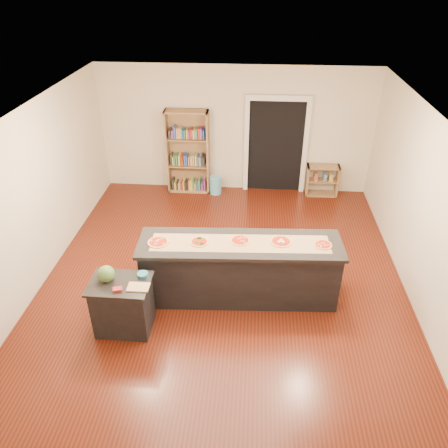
# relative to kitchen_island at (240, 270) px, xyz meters

# --- Properties ---
(room) EXTENTS (6.00, 7.00, 2.80)m
(room) POSITION_rel_kitchen_island_xyz_m (-0.28, 0.34, 0.89)
(room) COLOR beige
(room) RESTS_ON ground
(doorway) EXTENTS (1.40, 0.09, 2.21)m
(doorway) POSITION_rel_kitchen_island_xyz_m (0.62, 3.80, 0.69)
(doorway) COLOR black
(doorway) RESTS_ON room
(kitchen_island) EXTENTS (3.07, 0.83, 1.01)m
(kitchen_island) POSITION_rel_kitchen_island_xyz_m (0.00, 0.00, 0.00)
(kitchen_island) COLOR black
(kitchen_island) RESTS_ON ground
(side_counter) EXTENTS (0.84, 0.62, 0.84)m
(side_counter) POSITION_rel_kitchen_island_xyz_m (-1.62, -0.85, -0.09)
(side_counter) COLOR black
(side_counter) RESTS_ON ground
(bookshelf) EXTENTS (0.94, 0.34, 1.89)m
(bookshelf) POSITION_rel_kitchen_island_xyz_m (-1.33, 3.62, 0.43)
(bookshelf) COLOR #936F47
(bookshelf) RESTS_ON ground
(low_shelf) EXTENTS (0.71, 0.30, 0.71)m
(low_shelf) POSITION_rel_kitchen_island_xyz_m (1.70, 3.63, -0.15)
(low_shelf) COLOR #936F47
(low_shelf) RESTS_ON ground
(waste_bin) EXTENTS (0.28, 0.28, 0.40)m
(waste_bin) POSITION_rel_kitchen_island_xyz_m (-0.71, 3.51, -0.31)
(waste_bin) COLOR #5AA6C9
(waste_bin) RESTS_ON ground
(kraft_paper) EXTENTS (2.68, 0.62, 0.00)m
(kraft_paper) POSITION_rel_kitchen_island_xyz_m (0.00, -0.02, 0.50)
(kraft_paper) COLOR #A77D56
(kraft_paper) RESTS_ON kitchen_island
(watermelon) EXTENTS (0.23, 0.23, 0.23)m
(watermelon) POSITION_rel_kitchen_island_xyz_m (-1.80, -0.81, 0.44)
(watermelon) COLOR #144214
(watermelon) RESTS_ON side_counter
(cutting_board) EXTENTS (0.30, 0.20, 0.02)m
(cutting_board) POSITION_rel_kitchen_island_xyz_m (-1.34, -0.93, 0.34)
(cutting_board) COLOR tan
(cutting_board) RESTS_ON side_counter
(package_red) EXTENTS (0.14, 0.12, 0.04)m
(package_red) POSITION_rel_kitchen_island_xyz_m (-1.60, -1.02, 0.35)
(package_red) COLOR maroon
(package_red) RESTS_ON side_counter
(package_teal) EXTENTS (0.15, 0.15, 0.06)m
(package_teal) POSITION_rel_kitchen_island_xyz_m (-1.33, -0.69, 0.35)
(package_teal) COLOR #195966
(package_teal) RESTS_ON side_counter
(pizza_a) EXTENTS (0.34, 0.34, 0.02)m
(pizza_a) POSITION_rel_kitchen_island_xyz_m (-1.22, -0.10, 0.52)
(pizza_a) COLOR tan
(pizza_a) RESTS_ON kitchen_island
(pizza_b) EXTENTS (0.30, 0.30, 0.02)m
(pizza_b) POSITION_rel_kitchen_island_xyz_m (-0.61, -0.04, 0.52)
(pizza_b) COLOR tan
(pizza_b) RESTS_ON kitchen_island
(pizza_c) EXTENTS (0.29, 0.29, 0.02)m
(pizza_c) POSITION_rel_kitchen_island_xyz_m (-0.00, 0.04, 0.52)
(pizza_c) COLOR tan
(pizza_c) RESTS_ON kitchen_island
(pizza_d) EXTENTS (0.32, 0.32, 0.02)m
(pizza_d) POSITION_rel_kitchen_island_xyz_m (0.61, 0.06, 0.52)
(pizza_d) COLOR tan
(pizza_d) RESTS_ON kitchen_island
(pizza_e) EXTENTS (0.28, 0.28, 0.02)m
(pizza_e) POSITION_rel_kitchen_island_xyz_m (1.23, 0.02, 0.52)
(pizza_e) COLOR tan
(pizza_e) RESTS_ON kitchen_island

